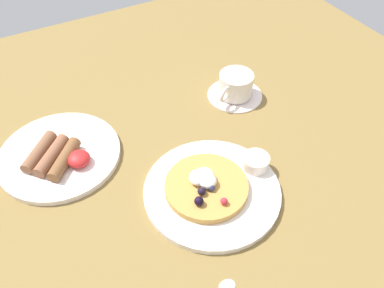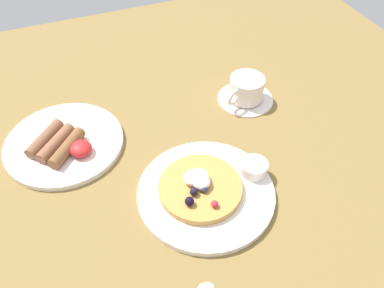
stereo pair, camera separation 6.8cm
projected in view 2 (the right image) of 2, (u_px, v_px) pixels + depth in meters
ground_plane at (157, 179)px, 80.39cm from camera, size 159.75×137.25×3.00cm
pancake_plate at (206, 193)px, 75.25cm from camera, size 26.00×26.00×1.24cm
pancake_with_berries at (200, 186)px, 74.13cm from camera, size 15.73×15.73×3.76cm
syrup_ramekin at (254, 168)px, 77.08cm from camera, size 5.33×5.33×2.54cm
breakfast_plate at (64, 143)px, 84.42cm from camera, size 24.94×24.94×1.19cm
fried_breakfast at (59, 145)px, 81.65cm from camera, size 13.36×13.53×2.75cm
coffee_saucer at (245, 98)px, 95.18cm from camera, size 13.21×13.21×0.67cm
coffee_cup at (246, 88)px, 92.81cm from camera, size 10.40×8.05×5.50cm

